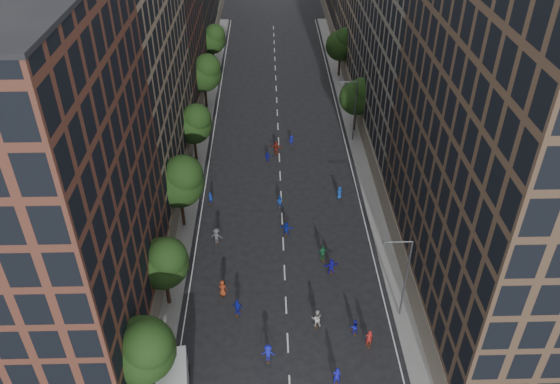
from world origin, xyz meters
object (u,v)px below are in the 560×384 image
(streetlamp_far, at_px, (354,108))
(skater_1, at_px, (337,376))
(streetlamp_near, at_px, (404,275))
(skater_2, at_px, (354,327))

(streetlamp_far, xyz_separation_m, skater_1, (-6.52, -40.29, -4.23))
(streetlamp_near, xyz_separation_m, skater_2, (-4.36, -2.03, -4.39))
(streetlamp_near, relative_size, skater_2, 5.84)
(skater_2, bearing_deg, skater_1, 56.82)
(streetlamp_far, bearing_deg, skater_2, -97.09)
(streetlamp_near, distance_m, skater_1, 10.66)
(streetlamp_far, distance_m, skater_2, 35.57)
(streetlamp_near, bearing_deg, streetlamp_far, 90.00)
(streetlamp_near, height_order, skater_1, streetlamp_near)
(streetlamp_near, relative_size, skater_1, 4.83)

